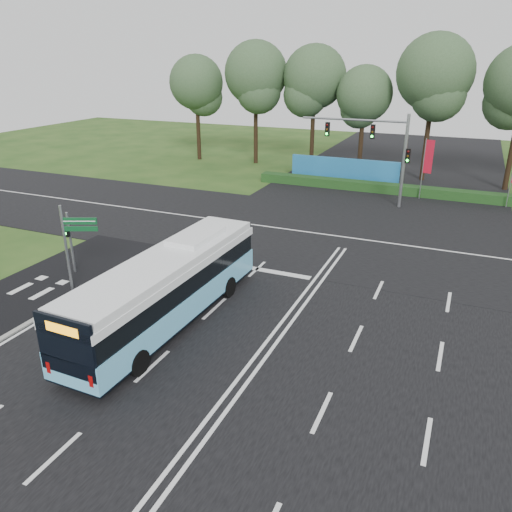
{
  "coord_description": "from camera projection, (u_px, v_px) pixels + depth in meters",
  "views": [
    {
      "loc": [
        6.55,
        -18.02,
        10.89
      ],
      "look_at": [
        -2.07,
        2.0,
        2.12
      ],
      "focal_mm": 35.0,
      "sensor_mm": 36.0,
      "label": 1
    }
  ],
  "objects": [
    {
      "name": "banner_flag_mid",
      "position": [
        427.0,
        160.0,
        39.47
      ],
      "size": [
        0.71,
        0.2,
        4.91
      ],
      "rotation": [
        0.0,
        0.0,
        -0.21
      ],
      "color": "gray",
      "rests_on": "ground"
    },
    {
      "name": "kerb_strip",
      "position": [
        53.0,
        309.0,
        22.95
      ],
      "size": [
        0.25,
        18.0,
        0.12
      ],
      "primitive_type": "cube",
      "color": "gray",
      "rests_on": "ground"
    },
    {
      "name": "blue_hoarding",
      "position": [
        344.0,
        170.0,
        45.88
      ],
      "size": [
        10.0,
        0.3,
        2.2
      ],
      "primitive_type": "cube",
      "color": "#2070AF",
      "rests_on": "ground"
    },
    {
      "name": "pedestrian_signal",
      "position": [
        70.0,
        241.0,
        26.2
      ],
      "size": [
        0.31,
        0.42,
        3.39
      ],
      "rotation": [
        0.0,
        0.0,
        -0.24
      ],
      "color": "gray",
      "rests_on": "ground"
    },
    {
      "name": "road_main",
      "position": [
        281.0,
        323.0,
        21.81
      ],
      "size": [
        20.0,
        120.0,
        0.04
      ],
      "primitive_type": "cube",
      "color": "black",
      "rests_on": "ground"
    },
    {
      "name": "road_cross",
      "position": [
        347.0,
        238.0,
        32.03
      ],
      "size": [
        120.0,
        14.0,
        0.05
      ],
      "primitive_type": "cube",
      "color": "black",
      "rests_on": "ground"
    },
    {
      "name": "eucalyptus_row",
      "position": [
        410.0,
        80.0,
        44.71
      ],
      "size": [
        49.25,
        9.01,
        12.9
      ],
      "color": "black",
      "rests_on": "ground"
    },
    {
      "name": "hedge",
      "position": [
        382.0,
        188.0,
        42.54
      ],
      "size": [
        22.0,
        1.2,
        0.8
      ],
      "primitive_type": "cube",
      "color": "#173C16",
      "rests_on": "ground"
    },
    {
      "name": "bike_path",
      "position": [
        15.0,
        300.0,
        23.84
      ],
      "size": [
        5.0,
        18.0,
        0.06
      ],
      "primitive_type": "cube",
      "color": "black",
      "rests_on": "ground"
    },
    {
      "name": "city_bus",
      "position": [
        168.0,
        288.0,
        21.26
      ],
      "size": [
        2.77,
        11.82,
        3.38
      ],
      "rotation": [
        0.0,
        0.0,
        -0.03
      ],
      "color": "#64BCE8",
      "rests_on": "ground"
    },
    {
      "name": "traffic_light_gantry",
      "position": [
        381.0,
        145.0,
        37.47
      ],
      "size": [
        8.41,
        0.28,
        7.0
      ],
      "color": "gray",
      "rests_on": "ground"
    },
    {
      "name": "street_sign",
      "position": [
        72.0,
        239.0,
        23.91
      ],
      "size": [
        1.59,
        0.75,
        4.39
      ],
      "rotation": [
        0.0,
        0.0,
        0.41
      ],
      "color": "gray",
      "rests_on": "ground"
    },
    {
      "name": "ground",
      "position": [
        281.0,
        324.0,
        21.82
      ],
      "size": [
        120.0,
        120.0,
        0.0
      ],
      "primitive_type": "plane",
      "color": "#234617",
      "rests_on": "ground"
    }
  ]
}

